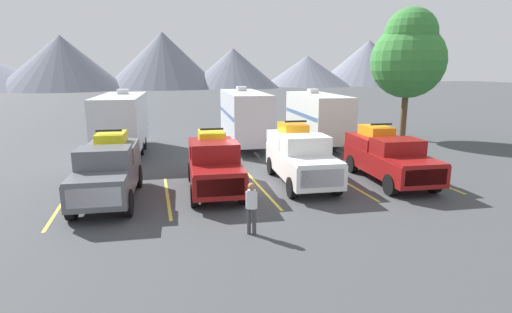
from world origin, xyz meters
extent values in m
plane|color=#3F4244|center=(0.00, 0.00, 0.00)|extent=(240.00, 240.00, 0.00)
cube|color=#595B60|center=(-6.08, -0.88, 0.94)|extent=(2.34, 5.40, 0.93)
cube|color=#595B60|center=(-6.21, -2.78, 1.44)|extent=(2.00, 1.61, 0.08)
cube|color=#595B60|center=(-6.11, -1.35, 1.79)|extent=(1.95, 1.50, 0.78)
cube|color=slate|center=(-6.15, -1.90, 1.83)|extent=(1.75, 0.34, 0.58)
cube|color=#595B60|center=(-5.98, 0.54, 1.70)|extent=(2.10, 2.56, 0.59)
cube|color=silver|center=(-6.26, -3.48, 0.98)|extent=(1.68, 0.18, 0.65)
cylinder|color=black|center=(-5.30, -2.73, 0.47)|extent=(0.34, 0.97, 0.95)
cylinder|color=black|center=(-7.11, -2.61, 0.47)|extent=(0.34, 0.97, 0.95)
cylinder|color=black|center=(-5.05, 0.85, 0.47)|extent=(0.34, 0.97, 0.95)
cylinder|color=black|center=(-6.87, 0.97, 0.47)|extent=(0.34, 0.97, 0.95)
cube|color=yellow|center=(-5.98, 0.54, 2.22)|extent=(1.19, 1.63, 0.45)
cylinder|color=black|center=(-5.58, -0.02, 2.21)|extent=(0.21, 0.45, 0.44)
cylinder|color=black|center=(-6.47, 0.04, 2.21)|extent=(0.21, 0.45, 0.44)
cylinder|color=black|center=(-5.50, 1.05, 2.21)|extent=(0.21, 0.45, 0.44)
cylinder|color=black|center=(-6.39, 1.11, 2.21)|extent=(0.21, 0.45, 0.44)
cube|color=black|center=(-6.01, 0.11, 2.59)|extent=(0.99, 0.15, 0.08)
cube|color=maroon|center=(-1.96, -0.59, 0.87)|extent=(2.32, 5.36, 0.90)
cube|color=maroon|center=(-2.09, -2.48, 1.36)|extent=(1.99, 1.59, 0.08)
cube|color=maroon|center=(-1.99, -1.06, 1.73)|extent=(1.94, 1.49, 0.81)
cube|color=slate|center=(-2.03, -1.61, 1.77)|extent=(1.75, 0.35, 0.60)
cube|color=maroon|center=(-1.87, 0.82, 1.59)|extent=(2.09, 2.54, 0.53)
cube|color=silver|center=(-2.14, -3.18, 0.92)|extent=(1.67, 0.17, 0.63)
cylinder|color=black|center=(-1.18, -2.43, 0.42)|extent=(0.34, 0.86, 0.84)
cylinder|color=black|center=(-2.99, -2.31, 0.42)|extent=(0.34, 0.86, 0.84)
cylinder|color=black|center=(-0.94, 1.12, 0.42)|extent=(0.34, 0.86, 0.84)
cylinder|color=black|center=(-2.74, 1.24, 0.42)|extent=(0.34, 0.86, 0.84)
cube|color=yellow|center=(-1.87, 0.82, 2.08)|extent=(1.19, 1.61, 0.45)
cylinder|color=black|center=(-1.46, 0.26, 2.08)|extent=(0.21, 0.45, 0.44)
cylinder|color=black|center=(-2.34, 0.32, 2.08)|extent=(0.21, 0.45, 0.44)
cylinder|color=black|center=(-1.39, 1.32, 2.08)|extent=(0.21, 0.45, 0.44)
cylinder|color=black|center=(-2.27, 1.38, 2.08)|extent=(0.21, 0.45, 0.44)
cube|color=black|center=(-1.90, 0.38, 2.46)|extent=(0.99, 0.15, 0.08)
cube|color=white|center=(1.89, -0.46, 0.91)|extent=(2.37, 5.52, 0.99)
cube|color=white|center=(1.76, -2.40, 1.45)|extent=(2.03, 1.64, 0.08)
cube|color=white|center=(1.86, -0.94, 1.82)|extent=(1.98, 1.53, 0.82)
cube|color=slate|center=(1.82, -1.50, 1.86)|extent=(1.78, 0.35, 0.61)
cube|color=white|center=(1.99, 0.99, 1.73)|extent=(2.13, 2.61, 0.63)
cube|color=silver|center=(1.71, -3.12, 0.96)|extent=(1.71, 0.18, 0.70)
cylinder|color=black|center=(2.69, -2.35, 0.42)|extent=(0.34, 0.85, 0.84)
cylinder|color=black|center=(0.84, -2.23, 0.42)|extent=(0.34, 0.85, 0.84)
cylinder|color=black|center=(2.94, 1.31, 0.42)|extent=(0.34, 0.85, 0.84)
cylinder|color=black|center=(1.09, 1.43, 0.42)|extent=(0.34, 0.85, 0.84)
cube|color=orange|center=(1.99, 0.99, 2.27)|extent=(1.21, 1.66, 0.45)
cylinder|color=black|center=(2.40, 0.42, 2.26)|extent=(0.21, 0.45, 0.44)
cylinder|color=black|center=(1.50, 0.48, 2.26)|extent=(0.21, 0.45, 0.44)
cylinder|color=black|center=(2.48, 1.51, 2.26)|extent=(0.21, 0.45, 0.44)
cylinder|color=black|center=(1.57, 1.57, 2.26)|extent=(0.21, 0.45, 0.44)
cube|color=black|center=(1.96, 0.55, 2.64)|extent=(1.01, 0.15, 0.08)
cube|color=maroon|center=(5.85, -1.13, 0.88)|extent=(2.45, 5.60, 0.90)
cube|color=maroon|center=(5.71, -3.10, 1.37)|extent=(2.10, 1.67, 0.08)
cube|color=maroon|center=(5.81, -1.62, 1.68)|extent=(2.05, 1.55, 0.70)
cube|color=slate|center=(5.78, -2.19, 1.71)|extent=(1.84, 0.33, 0.52)
cube|color=maroon|center=(5.95, 0.34, 1.60)|extent=(2.21, 2.65, 0.53)
cube|color=silver|center=(5.66, -3.83, 0.92)|extent=(1.77, 0.18, 0.63)
cylinder|color=black|center=(6.68, -3.05, 0.43)|extent=(0.34, 0.88, 0.86)
cylinder|color=black|center=(4.77, -2.92, 0.43)|extent=(0.34, 0.88, 0.86)
cylinder|color=black|center=(6.93, 0.66, 0.43)|extent=(0.34, 0.88, 0.86)
cylinder|color=black|center=(5.02, 0.79, 0.43)|extent=(0.34, 0.88, 0.86)
cube|color=orange|center=(5.95, 0.34, 2.09)|extent=(1.25, 1.69, 0.45)
cylinder|color=black|center=(6.38, -0.24, 2.08)|extent=(0.21, 0.45, 0.44)
cylinder|color=black|center=(5.44, -0.18, 2.08)|extent=(0.21, 0.45, 0.44)
cylinder|color=black|center=(6.45, 0.86, 2.08)|extent=(0.21, 0.45, 0.44)
cylinder|color=black|center=(5.52, 0.93, 2.08)|extent=(0.21, 0.45, 0.44)
cube|color=black|center=(5.92, -0.11, 2.46)|extent=(1.04, 0.15, 0.08)
cube|color=gold|center=(-7.81, -0.83, 0.00)|extent=(0.12, 5.50, 0.01)
cube|color=gold|center=(-3.91, -0.83, 0.00)|extent=(0.12, 5.50, 0.01)
cube|color=gold|center=(0.00, -0.83, 0.00)|extent=(0.12, 5.50, 0.01)
cube|color=gold|center=(3.91, -0.83, 0.00)|extent=(0.12, 5.50, 0.01)
cube|color=gold|center=(7.81, -0.83, 0.00)|extent=(0.12, 5.50, 0.01)
cube|color=silver|center=(-6.07, 8.54, 1.99)|extent=(2.95, 7.49, 2.91)
cube|color=brown|center=(-7.29, 8.62, 2.13)|extent=(0.52, 7.03, 0.24)
cube|color=silver|center=(-5.99, 9.63, 3.59)|extent=(0.65, 0.74, 0.30)
cube|color=#333333|center=(-6.38, 4.28, 0.32)|extent=(0.21, 1.21, 0.12)
cylinder|color=black|center=(-5.02, 7.58, 0.38)|extent=(0.27, 0.77, 0.76)
cylinder|color=black|center=(-7.25, 7.74, 0.38)|extent=(0.27, 0.77, 0.76)
cylinder|color=black|center=(-4.89, 9.33, 0.38)|extent=(0.27, 0.77, 0.76)
cylinder|color=black|center=(-7.12, 9.49, 0.38)|extent=(0.27, 0.77, 0.76)
cube|color=silver|center=(1.48, 8.93, 2.02)|extent=(2.88, 8.02, 2.97)
cube|color=#4C6B99|center=(0.32, 9.01, 2.17)|extent=(0.56, 7.54, 0.24)
cube|color=silver|center=(1.57, 10.11, 3.65)|extent=(0.65, 0.74, 0.30)
cube|color=#333333|center=(1.16, 4.40, 0.32)|extent=(0.21, 1.21, 0.12)
cylinder|color=black|center=(2.48, 7.91, 0.38)|extent=(0.27, 0.77, 0.76)
cylinder|color=black|center=(0.35, 8.06, 0.38)|extent=(0.27, 0.77, 0.76)
cylinder|color=black|center=(2.61, 9.80, 0.38)|extent=(0.27, 0.77, 0.76)
cylinder|color=black|center=(0.49, 9.95, 0.38)|extent=(0.27, 0.77, 0.76)
cube|color=silver|center=(6.23, 8.09, 1.93)|extent=(2.87, 7.36, 2.81)
cube|color=#4C6B99|center=(5.04, 8.17, 2.07)|extent=(0.52, 6.91, 0.24)
cube|color=silver|center=(6.31, 9.17, 3.49)|extent=(0.65, 0.74, 0.30)
cube|color=#333333|center=(5.93, 3.89, 0.32)|extent=(0.21, 1.21, 0.12)
cylinder|color=black|center=(7.26, 7.15, 0.38)|extent=(0.27, 0.77, 0.76)
cylinder|color=black|center=(5.09, 7.30, 0.38)|extent=(0.27, 0.77, 0.76)
cylinder|color=black|center=(7.38, 8.87, 0.38)|extent=(0.27, 0.77, 0.76)
cylinder|color=black|center=(5.21, 9.03, 0.38)|extent=(0.27, 0.77, 0.76)
cylinder|color=#3F3F42|center=(-1.64, -5.26, 0.41)|extent=(0.12, 0.12, 0.83)
cylinder|color=#3F3F42|center=(-1.48, -5.33, 0.41)|extent=(0.12, 0.12, 0.83)
cube|color=silver|center=(-1.56, -5.30, 1.12)|extent=(0.30, 0.27, 0.59)
sphere|color=#9E704C|center=(-1.56, -5.30, 1.53)|extent=(0.22, 0.22, 0.22)
cylinder|color=silver|center=(-1.68, -5.25, 1.09)|extent=(0.10, 0.10, 0.53)
cylinder|color=silver|center=(-1.43, -5.35, 1.09)|extent=(0.10, 0.10, 0.53)
cylinder|color=brown|center=(13.04, 8.52, 2.10)|extent=(0.42, 0.42, 4.21)
sphere|color=#387F38|center=(13.04, 8.52, 5.48)|extent=(5.08, 5.08, 5.08)
sphere|color=#387F38|center=(13.00, 8.36, 7.26)|extent=(3.56, 3.56, 3.56)
cone|color=slate|center=(-24.13, 88.91, 6.29)|extent=(29.41, 29.41, 12.58)
cone|color=slate|center=(-0.76, 92.77, 7.04)|extent=(29.62, 29.62, 14.09)
cone|color=slate|center=(17.02, 89.84, 5.06)|extent=(24.31, 24.31, 10.13)
cone|color=slate|center=(39.74, 94.79, 4.24)|extent=(25.16, 25.16, 8.49)
cone|color=slate|center=(61.09, 98.01, 6.68)|extent=(31.73, 31.73, 13.36)
camera|label=1|loc=(-4.34, -16.58, 5.00)|focal=28.32mm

